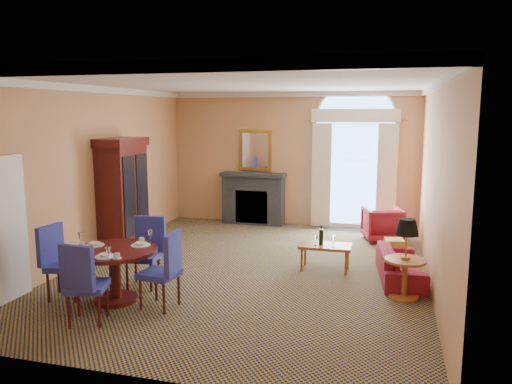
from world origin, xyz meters
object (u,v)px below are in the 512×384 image
(sofa, at_px, (400,265))
(armoire, at_px, (123,197))
(coffee_table, at_px, (325,246))
(dining_table, at_px, (115,263))
(armchair, at_px, (382,224))
(side_table, at_px, (406,250))

(sofa, bearing_deg, armoire, 79.70)
(sofa, xyz_separation_m, coffee_table, (-1.26, 0.15, 0.18))
(dining_table, relative_size, coffee_table, 1.37)
(armchair, bearing_deg, side_table, 80.76)
(dining_table, distance_m, sofa, 4.54)
(coffee_table, bearing_deg, armchair, 67.05)
(sofa, bearing_deg, side_table, 176.74)
(armoire, relative_size, side_table, 1.90)
(dining_table, relative_size, sofa, 0.74)
(dining_table, bearing_deg, coffee_table, 39.33)
(armoire, xyz_separation_m, armchair, (4.93, 2.16, -0.72))
(armoire, height_order, side_table, armoire)
(armoire, height_order, armchair, armoire)
(sofa, relative_size, armchair, 2.10)
(armchair, bearing_deg, dining_table, 35.64)
(dining_table, xyz_separation_m, side_table, (4.06, 1.23, 0.17))
(coffee_table, bearing_deg, side_table, -39.31)
(coffee_table, bearing_deg, armoire, 175.53)
(sofa, relative_size, coffee_table, 1.84)
(armchair, relative_size, side_table, 0.68)
(coffee_table, xyz_separation_m, side_table, (1.31, -1.02, 0.32))
(dining_table, distance_m, coffee_table, 3.55)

